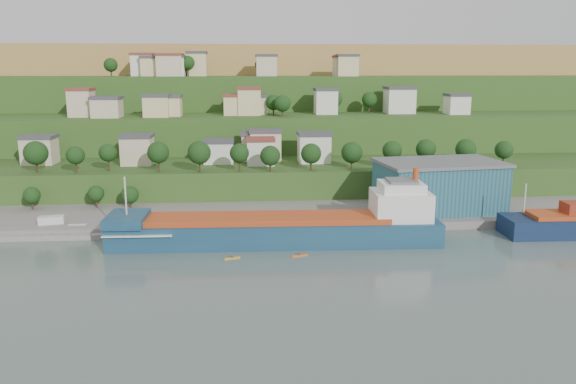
{
  "coord_description": "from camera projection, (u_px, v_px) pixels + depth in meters",
  "views": [
    {
      "loc": [
        -6.57,
        -111.27,
        37.9
      ],
      "look_at": [
        2.97,
        15.0,
        10.0
      ],
      "focal_mm": 35.0,
      "sensor_mm": 36.0,
      "label": 1
    }
  ],
  "objects": [
    {
      "name": "pebble_beach",
      "position": [
        45.0,
        230.0,
        134.38
      ],
      "size": [
        40.0,
        18.0,
        2.4
      ],
      "primitive_type": "cube",
      "color": "slate",
      "rests_on": "ground"
    },
    {
      "name": "cargo_ship_near",
      "position": [
        286.0,
        230.0,
        123.97
      ],
      "size": [
        72.64,
        13.3,
        18.6
      ],
      "rotation": [
        0.0,
        0.0,
        -0.03
      ],
      "color": "#14334D",
      "rests_on": "ground"
    },
    {
      "name": "ground",
      "position": [
        279.0,
        254.0,
        117.0
      ],
      "size": [
        500.0,
        500.0,
        0.0
      ],
      "primitive_type": "plane",
      "color": "#4D5E5B",
      "rests_on": "ground"
    },
    {
      "name": "warehouse",
      "position": [
        439.0,
        185.0,
        144.82
      ],
      "size": [
        33.17,
        22.8,
        12.8
      ],
      "rotation": [
        0.0,
        0.0,
        0.13
      ],
      "color": "navy",
      "rests_on": "quay"
    },
    {
      "name": "quay",
      "position": [
        349.0,
        218.0,
        145.73
      ],
      "size": [
        220.0,
        26.0,
        4.0
      ],
      "primitive_type": "cube",
      "color": "slate",
      "rests_on": "ground"
    },
    {
      "name": "hillside",
      "position": [
        259.0,
        146.0,
        281.25
      ],
      "size": [
        360.0,
        210.74,
        96.0
      ],
      "color": "#284719",
      "rests_on": "ground"
    },
    {
      "name": "dinghy",
      "position": [
        77.0,
        226.0,
        131.95
      ],
      "size": [
        4.1,
        1.56,
        0.82
      ],
      "primitive_type": "cube",
      "rotation": [
        0.0,
        0.0,
        -0.01
      ],
      "color": "silver",
      "rests_on": "pebble_beach"
    },
    {
      "name": "kayak_yellow",
      "position": [
        232.0,
        257.0,
        114.34
      ],
      "size": [
        3.32,
        1.4,
        0.82
      ],
      "rotation": [
        0.0,
        0.0,
        0.26
      ],
      "color": "gold",
      "rests_on": "ground"
    },
    {
      "name": "kayak_orange",
      "position": [
        300.0,
        255.0,
        115.9
      ],
      "size": [
        3.42,
        1.53,
        0.85
      ],
      "rotation": [
        0.0,
        0.0,
        0.29
      ],
      "color": "orange",
      "rests_on": "ground"
    },
    {
      "name": "caravan",
      "position": [
        51.0,
        222.0,
        132.61
      ],
      "size": [
        6.04,
        3.36,
        2.66
      ],
      "primitive_type": "cube",
      "rotation": [
        0.0,
        0.0,
        0.18
      ],
      "color": "silver",
      "rests_on": "pebble_beach"
    }
  ]
}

